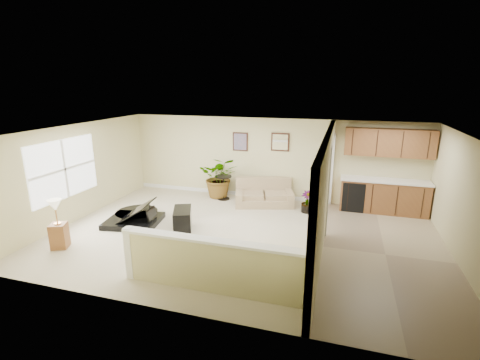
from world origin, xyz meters
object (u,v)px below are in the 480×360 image
(piano_bench, at_px, (183,220))
(small_plant, at_px, (307,203))
(palm_plant, at_px, (220,177))
(lamp_stand, at_px, (58,228))
(accent_table, at_px, (223,184))
(piano, at_px, (134,203))
(loveseat, at_px, (264,192))

(piano_bench, height_order, small_plant, small_plant)
(palm_plant, relative_size, lamp_stand, 1.23)
(accent_table, bearing_deg, small_plant, -8.55)
(piano, relative_size, palm_plant, 1.26)
(lamp_stand, bearing_deg, piano_bench, 36.49)
(piano, distance_m, loveseat, 3.76)
(piano_bench, bearing_deg, small_plant, 37.46)
(piano, height_order, piano_bench, piano)
(accent_table, distance_m, small_plant, 2.65)
(small_plant, xyz_separation_m, lamp_stand, (-4.98, -3.76, 0.21))
(small_plant, bearing_deg, palm_plant, 168.34)
(piano, bearing_deg, piano_bench, -15.06)
(accent_table, relative_size, small_plant, 1.22)
(piano, bearing_deg, loveseat, 29.60)
(piano_bench, relative_size, loveseat, 0.42)
(piano, height_order, loveseat, piano)
(loveseat, relative_size, accent_table, 2.61)
(lamp_stand, bearing_deg, loveseat, 48.23)
(palm_plant, bearing_deg, piano_bench, -89.84)
(piano, distance_m, small_plant, 4.68)
(piano_bench, relative_size, accent_table, 1.09)
(accent_table, distance_m, palm_plant, 0.31)
(piano, xyz_separation_m, loveseat, (2.93, 2.34, -0.15))
(accent_table, height_order, palm_plant, palm_plant)
(loveseat, height_order, palm_plant, palm_plant)
(palm_plant, bearing_deg, piano, -119.28)
(palm_plant, height_order, small_plant, palm_plant)
(loveseat, bearing_deg, piano_bench, -137.18)
(piano_bench, distance_m, palm_plant, 2.74)
(accent_table, height_order, lamp_stand, lamp_stand)
(loveseat, xyz_separation_m, accent_table, (-1.31, 0.04, 0.11))
(accent_table, bearing_deg, loveseat, -1.54)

